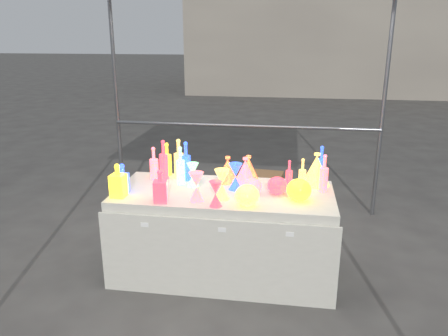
# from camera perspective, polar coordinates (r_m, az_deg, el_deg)

# --- Properties ---
(ground) EXTENTS (80.00, 80.00, 0.00)m
(ground) POSITION_cam_1_polar(r_m,az_deg,el_deg) (3.94, 0.00, -13.32)
(ground) COLOR #5D5A56
(ground) RESTS_ON ground
(display_table) EXTENTS (1.84, 0.83, 0.75)m
(display_table) POSITION_cam_1_polar(r_m,az_deg,el_deg) (3.76, -0.02, -8.46)
(display_table) COLOR silver
(display_table) RESTS_ON ground
(background_building) EXTENTS (14.00, 6.00, 6.00)m
(background_building) POSITION_cam_1_polar(r_m,az_deg,el_deg) (17.73, 21.22, 19.33)
(background_building) COLOR #A99E8D
(background_building) RESTS_ON ground
(cardboard_box_closed) EXTENTS (0.55, 0.43, 0.37)m
(cardboard_box_closed) POSITION_cam_1_polar(r_m,az_deg,el_deg) (5.38, 4.83, -2.62)
(cardboard_box_closed) COLOR #9F7047
(cardboard_box_closed) RESTS_ON ground
(cardboard_box_flat) EXTENTS (0.76, 0.57, 0.06)m
(cardboard_box_flat) POSITION_cam_1_polar(r_m,az_deg,el_deg) (5.62, 4.11, -3.38)
(cardboard_box_flat) COLOR #9F7047
(cardboard_box_flat) RESTS_ON ground
(bottle_0) EXTENTS (0.08, 0.08, 0.31)m
(bottle_0) POSITION_cam_1_polar(r_m,az_deg,el_deg) (4.01, -7.45, 1.17)
(bottle_0) COLOR red
(bottle_0) RESTS_ON display_table
(bottle_2) EXTENTS (0.09, 0.09, 0.36)m
(bottle_2) POSITION_cam_1_polar(r_m,az_deg,el_deg) (3.91, -7.89, 1.10)
(bottle_2) COLOR #D35016
(bottle_2) RESTS_ON display_table
(bottle_3) EXTENTS (0.08, 0.08, 0.30)m
(bottle_3) POSITION_cam_1_polar(r_m,az_deg,el_deg) (3.91, -9.14, 0.61)
(bottle_3) COLOR #2822CA
(bottle_3) RESTS_ON display_table
(bottle_4) EXTENTS (0.10, 0.10, 0.36)m
(bottle_4) POSITION_cam_1_polar(r_m,az_deg,el_deg) (3.91, -5.93, 1.22)
(bottle_4) COLOR #127466
(bottle_4) RESTS_ON display_table
(bottle_5) EXTENTS (0.08, 0.08, 0.34)m
(bottle_5) POSITION_cam_1_polar(r_m,az_deg,el_deg) (3.75, -5.70, 0.32)
(bottle_5) COLOR #D52AA7
(bottle_5) RESTS_ON display_table
(bottle_7) EXTENTS (0.10, 0.10, 0.35)m
(bottle_7) POSITION_cam_1_polar(r_m,az_deg,el_deg) (3.86, -4.98, 0.93)
(bottle_7) COLOR #188852
(bottle_7) RESTS_ON display_table
(decanter_0) EXTENTS (0.12, 0.12, 0.27)m
(decanter_0) POSITION_cam_1_polar(r_m,az_deg,el_deg) (3.55, -13.68, -1.57)
(decanter_0) COLOR red
(decanter_0) RESTS_ON display_table
(decanter_1) EXTENTS (0.12, 0.12, 0.26)m
(decanter_1) POSITION_cam_1_polar(r_m,az_deg,el_deg) (3.38, -8.32, -2.35)
(decanter_1) COLOR #D35016
(decanter_1) RESTS_ON display_table
(decanter_2) EXTENTS (0.11, 0.11, 0.25)m
(decanter_2) POSITION_cam_1_polar(r_m,az_deg,el_deg) (3.64, -13.10, -1.29)
(decanter_2) COLOR #188852
(decanter_2) RESTS_ON display_table
(hourglass_0) EXTENTS (0.13, 0.13, 0.20)m
(hourglass_0) POSITION_cam_1_polar(r_m,az_deg,el_deg) (3.28, -1.10, -3.40)
(hourglass_0) COLOR #D35016
(hourglass_0) RESTS_ON display_table
(hourglass_1) EXTENTS (0.15, 0.15, 0.23)m
(hourglass_1) POSITION_cam_1_polar(r_m,az_deg,el_deg) (3.38, -3.62, -2.46)
(hourglass_1) COLOR #2822CA
(hourglass_1) RESTS_ON display_table
(hourglass_2) EXTENTS (0.15, 0.15, 0.24)m
(hourglass_2) POSITION_cam_1_polar(r_m,az_deg,el_deg) (3.41, -0.26, -2.15)
(hourglass_2) COLOR #127466
(hourglass_2) RESTS_ON display_table
(hourglass_3) EXTENTS (0.12, 0.12, 0.21)m
(hourglass_3) POSITION_cam_1_polar(r_m,az_deg,el_deg) (3.71, -4.09, -0.89)
(hourglass_3) COLOR #D52AA7
(hourglass_3) RESTS_ON display_table
(hourglass_5) EXTENTS (0.12, 0.12, 0.23)m
(hourglass_5) POSITION_cam_1_polar(r_m,az_deg,el_deg) (3.62, 1.50, -1.12)
(hourglass_5) COLOR #188852
(hourglass_5) RESTS_ON display_table
(globe_0) EXTENTS (0.20, 0.20, 0.16)m
(globe_0) POSITION_cam_1_polar(r_m,az_deg,el_deg) (3.44, 9.77, -2.99)
(globe_0) COLOR red
(globe_0) RESTS_ON display_table
(globe_1) EXTENTS (0.23, 0.23, 0.15)m
(globe_1) POSITION_cam_1_polar(r_m,az_deg,el_deg) (3.29, 3.04, -3.75)
(globe_1) COLOR #127466
(globe_1) RESTS_ON display_table
(globe_2) EXTENTS (0.21, 0.21, 0.13)m
(globe_2) POSITION_cam_1_polar(r_m,az_deg,el_deg) (3.55, 6.95, -2.43)
(globe_2) COLOR #D35016
(globe_2) RESTS_ON display_table
(globe_3) EXTENTS (0.17, 0.17, 0.12)m
(globe_3) POSITION_cam_1_polar(r_m,az_deg,el_deg) (3.53, 3.76, -2.54)
(globe_3) COLOR #2822CA
(globe_3) RESTS_ON display_table
(lampshade_0) EXTENTS (0.24, 0.24, 0.23)m
(lampshade_0) POSITION_cam_1_polar(r_m,az_deg,el_deg) (3.82, 3.21, -0.07)
(lampshade_0) COLOR yellow
(lampshade_0) RESTS_ON display_table
(lampshade_1) EXTENTS (0.24, 0.24, 0.23)m
(lampshade_1) POSITION_cam_1_polar(r_m,az_deg,el_deg) (3.81, 0.49, -0.16)
(lampshade_1) COLOR yellow
(lampshade_1) RESTS_ON display_table
(lampshade_2) EXTENTS (0.26, 0.26, 0.24)m
(lampshade_2) POSITION_cam_1_polar(r_m,az_deg,el_deg) (3.73, 2.79, -0.42)
(lampshade_2) COLOR #2822CA
(lampshade_2) RESTS_ON display_table
(lampshade_3) EXTENTS (0.28, 0.28, 0.28)m
(lampshade_3) POSITION_cam_1_polar(r_m,az_deg,el_deg) (3.81, 11.97, -0.13)
(lampshade_3) COLOR #127466
(lampshade_3) RESTS_ON display_table
(bottle_8) EXTENTS (0.09, 0.09, 0.33)m
(bottle_8) POSITION_cam_1_polar(r_m,az_deg,el_deg) (3.88, 12.57, 0.51)
(bottle_8) COLOR #188852
(bottle_8) RESTS_ON display_table
(bottle_9) EXTENTS (0.07, 0.07, 0.25)m
(bottle_9) POSITION_cam_1_polar(r_m,az_deg,el_deg) (3.67, 8.49, -0.85)
(bottle_9) COLOR #D35016
(bottle_9) RESTS_ON display_table
(bottle_10) EXTENTS (0.07, 0.07, 0.32)m
(bottle_10) POSITION_cam_1_polar(r_m,az_deg,el_deg) (3.65, 12.93, -0.66)
(bottle_10) COLOR #2822CA
(bottle_10) RESTS_ON display_table
(bottle_11) EXTENTS (0.06, 0.06, 0.27)m
(bottle_11) POSITION_cam_1_polar(r_m,az_deg,el_deg) (3.66, 10.19, -0.80)
(bottle_11) COLOR #127466
(bottle_11) RESTS_ON display_table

